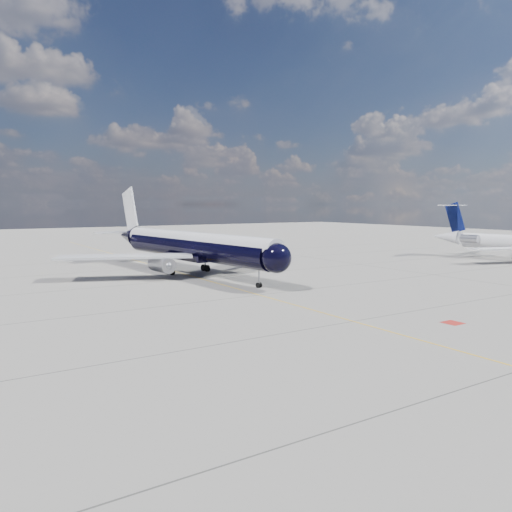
{
  "coord_description": "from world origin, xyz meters",
  "views": [
    {
      "loc": [
        -30.04,
        -36.23,
        10.12
      ],
      "look_at": [
        1.8,
        13.53,
        4.0
      ],
      "focal_mm": 35.0,
      "sensor_mm": 36.0,
      "label": 1
    }
  ],
  "objects": [
    {
      "name": "ground",
      "position": [
        0.0,
        30.0,
        0.0
      ],
      "size": [
        320.0,
        320.0,
        0.0
      ],
      "primitive_type": "plane",
      "color": "gray",
      "rests_on": "ground"
    },
    {
      "name": "taxiway_centerline",
      "position": [
        0.0,
        25.0,
        0.0
      ],
      "size": [
        0.16,
        160.0,
        0.01
      ],
      "primitive_type": "cube",
      "color": "#EFB30C",
      "rests_on": "ground"
    },
    {
      "name": "red_marking",
      "position": [
        6.8,
        -10.0,
        0.0
      ],
      "size": [
        1.6,
        1.6,
        0.01
      ],
      "primitive_type": "cube",
      "color": "maroon",
      "rests_on": "ground"
    },
    {
      "name": "main_airliner",
      "position": [
        1.01,
        30.78,
        4.11
      ],
      "size": [
        37.48,
        45.82,
        13.23
      ],
      "rotation": [
        0.0,
        0.0,
        0.1
      ],
      "color": "black",
      "rests_on": "ground"
    }
  ]
}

